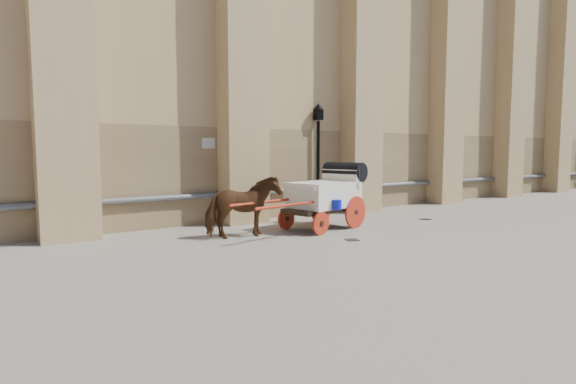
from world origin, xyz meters
TOP-DOWN VIEW (x-y plane):
  - ground at (0.00, 0.00)m, footprint 90.00×90.00m
  - horse at (-2.19, 1.45)m, footprint 2.00×1.09m
  - carriage at (0.59, 1.41)m, footprint 4.53×2.03m
  - street_lamp at (2.13, 3.80)m, footprint 0.37×0.37m
  - drain_grate_near at (-0.07, -0.42)m, footprint 0.42×0.42m
  - drain_grate_far at (4.32, 0.81)m, footprint 0.40×0.40m

SIDE VIEW (x-z plane):
  - ground at x=0.00m, z-range 0.00..0.00m
  - drain_grate_near at x=-0.07m, z-range 0.00..0.01m
  - drain_grate_far at x=4.32m, z-range 0.00..0.01m
  - horse at x=-2.19m, z-range 0.00..1.62m
  - carriage at x=0.59m, z-range 0.08..2.00m
  - street_lamp at x=2.13m, z-range 0.14..4.07m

